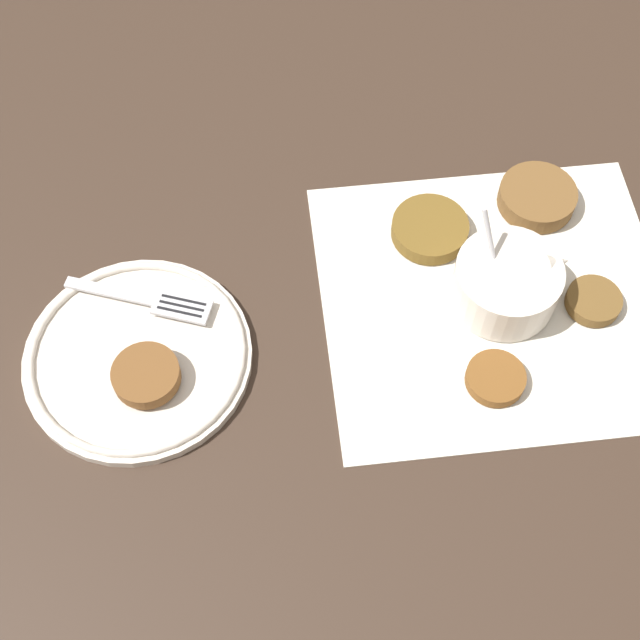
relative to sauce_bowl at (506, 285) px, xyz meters
name	(u,v)px	position (x,y,z in m)	size (l,w,h in m)	color
ground_plane	(494,313)	(-0.01, -0.01, -0.03)	(4.00, 4.00, 0.00)	#38281E
napkin	(495,300)	(-0.01, 0.00, -0.03)	(0.40, 0.38, 0.00)	silver
sauce_bowl	(506,285)	(0.00, 0.00, 0.00)	(0.12, 0.11, 0.10)	silver
fritter_0	(537,197)	(0.08, 0.10, -0.01)	(0.08, 0.08, 0.02)	brown
fritter_1	(593,301)	(0.09, -0.03, -0.02)	(0.06, 0.06, 0.01)	brown
fritter_2	(430,229)	(-0.05, 0.09, -0.01)	(0.08, 0.08, 0.02)	brown
fritter_3	(495,378)	(-0.04, -0.09, -0.02)	(0.06, 0.06, 0.01)	brown
serving_plate	(138,356)	(-0.37, 0.02, -0.02)	(0.23, 0.23, 0.02)	silver
fritter_on_plate	(146,375)	(-0.37, -0.01, 0.00)	(0.07, 0.07, 0.02)	brown
fork	(153,301)	(-0.35, 0.08, -0.01)	(0.14, 0.09, 0.00)	silver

